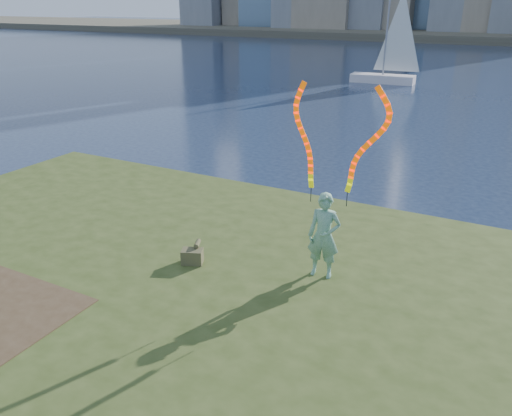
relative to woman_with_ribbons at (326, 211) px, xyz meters
The scene contains 6 objects.
ground 3.68m from the woman_with_ribbons, 157.08° to the right, with size 320.00×320.00×0.00m, color #1B2844.
grassy_knoll 4.76m from the woman_with_ribbons, 128.25° to the right, with size 20.00×18.00×0.80m.
far_shore 93.90m from the woman_with_ribbons, 91.66° to the left, with size 320.00×40.00×1.20m, color #4E4939.
woman_with_ribbons is the anchor object (origin of this frame).
canvas_bag 2.99m from the woman_with_ribbons, 162.30° to the right, with size 0.51×0.58×0.41m.
sailboat 32.23m from the woman_with_ribbons, 102.06° to the left, with size 5.18×1.77×7.82m.
Camera 1 is at (5.66, -7.28, 5.92)m, focal length 35.00 mm.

